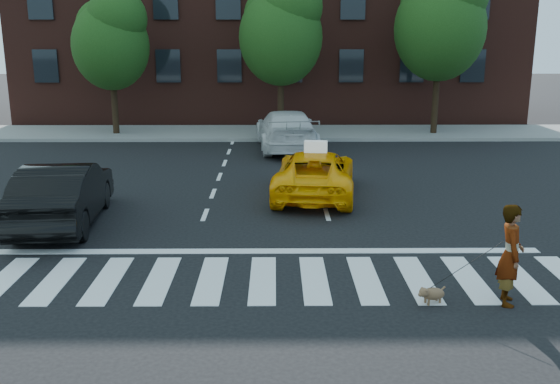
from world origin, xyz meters
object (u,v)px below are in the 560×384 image
(tree_left, at_px, (111,36))
(woman, at_px, (511,255))
(black_sedan, at_px, (63,193))
(taxi, at_px, (315,173))
(tree_mid, at_px, (282,27))
(tree_right, at_px, (441,17))
(dog, at_px, (431,294))
(white_suv, at_px, (286,130))

(tree_left, xyz_separation_m, woman, (11.29, -18.10, -3.54))
(woman, bearing_deg, black_sedan, 74.45)
(taxi, distance_m, woman, 8.05)
(taxi, bearing_deg, black_sedan, 29.61)
(tree_mid, bearing_deg, tree_right, -0.00)
(tree_mid, height_order, taxi, tree_mid)
(tree_left, relative_size, taxi, 1.36)
(black_sedan, height_order, woman, woman)
(tree_mid, bearing_deg, taxi, -85.33)
(tree_right, distance_m, taxi, 13.08)
(tree_mid, bearing_deg, tree_left, 180.00)
(black_sedan, bearing_deg, woman, 147.99)
(tree_left, xyz_separation_m, dog, (9.95, -18.11, -4.25))
(taxi, bearing_deg, tree_left, -45.17)
(tree_mid, xyz_separation_m, woman, (3.79, -18.10, -3.95))
(tree_mid, xyz_separation_m, black_sedan, (-5.53, -13.33, -4.07))
(tree_mid, height_order, tree_right, tree_right)
(tree_left, height_order, woman, tree_left)
(taxi, xyz_separation_m, white_suv, (-0.70, 7.35, 0.13))
(taxi, height_order, dog, taxi)
(tree_mid, relative_size, woman, 3.92)
(tree_right, xyz_separation_m, taxi, (-6.13, -10.60, -4.60))
(white_suv, bearing_deg, woman, 98.75)
(dog, bearing_deg, tree_right, 53.65)
(tree_left, relative_size, woman, 3.59)
(tree_left, distance_m, white_suv, 9.09)
(dog, bearing_deg, taxi, 79.65)
(tree_left, bearing_deg, woman, -58.03)
(white_suv, distance_m, woman, 15.29)
(woman, xyz_separation_m, dog, (-1.34, -0.02, -0.72))
(tree_right, distance_m, black_sedan, 18.84)
(tree_left, xyz_separation_m, black_sedan, (1.97, -13.33, -3.66))
(tree_right, distance_m, woman, 18.89)
(woman, distance_m, dog, 1.52)
(black_sedan, bearing_deg, tree_left, -86.53)
(tree_left, height_order, white_suv, tree_left)
(tree_mid, relative_size, taxi, 1.49)
(black_sedan, relative_size, woman, 2.61)
(taxi, xyz_separation_m, dog, (1.58, -7.51, -0.47))
(black_sedan, xyz_separation_m, dog, (7.98, -4.79, -0.59))
(tree_left, relative_size, dog, 11.92)
(tree_left, bearing_deg, dog, -61.22)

